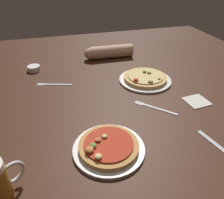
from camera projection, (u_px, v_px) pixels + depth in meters
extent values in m
cube|color=#3D2114|center=(112.00, 105.00, 1.09)|extent=(2.40, 2.40, 0.03)
cylinder|color=silver|center=(109.00, 149.00, 0.81)|extent=(0.27, 0.27, 0.01)
cylinder|color=tan|center=(109.00, 146.00, 0.80)|extent=(0.22, 0.22, 0.02)
cylinder|color=#B73823|center=(109.00, 144.00, 0.80)|extent=(0.18, 0.18, 0.01)
ellipsoid|color=olive|center=(93.00, 145.00, 0.77)|extent=(0.03, 0.03, 0.01)
ellipsoid|color=#C67038|center=(89.00, 150.00, 0.76)|extent=(0.03, 0.03, 0.02)
ellipsoid|color=#DBC67A|center=(105.00, 136.00, 0.82)|extent=(0.02, 0.02, 0.01)
ellipsoid|color=#DBC67A|center=(98.00, 156.00, 0.73)|extent=(0.03, 0.03, 0.01)
ellipsoid|color=#C67038|center=(98.00, 140.00, 0.80)|extent=(0.02, 0.02, 0.01)
cylinder|color=silver|center=(145.00, 80.00, 1.27)|extent=(0.30, 0.30, 0.01)
cylinder|color=tan|center=(145.00, 78.00, 1.26)|extent=(0.25, 0.25, 0.02)
cylinder|color=#DBC67A|center=(145.00, 76.00, 1.25)|extent=(0.20, 0.20, 0.01)
ellipsoid|color=#DBC67A|center=(159.00, 78.00, 1.21)|extent=(0.02, 0.02, 0.01)
ellipsoid|color=#DBC67A|center=(150.00, 81.00, 1.18)|extent=(0.03, 0.03, 0.01)
ellipsoid|color=#B73823|center=(136.00, 80.00, 1.19)|extent=(0.03, 0.03, 0.01)
ellipsoid|color=#DBC67A|center=(149.00, 72.00, 1.27)|extent=(0.03, 0.03, 0.01)
ellipsoid|color=olive|center=(145.00, 72.00, 1.28)|extent=(0.02, 0.02, 0.01)
torus|color=silver|center=(12.00, 173.00, 0.65)|extent=(0.07, 0.05, 0.08)
cylinder|color=white|center=(34.00, 68.00, 1.38)|extent=(0.08, 0.08, 0.03)
cube|color=silver|center=(197.00, 101.00, 1.09)|extent=(0.12, 0.12, 0.01)
cube|color=silver|center=(159.00, 109.00, 1.03)|extent=(0.14, 0.14, 0.01)
cube|color=silver|center=(139.00, 103.00, 1.07)|extent=(0.05, 0.05, 0.00)
cube|color=silver|center=(218.00, 146.00, 0.83)|extent=(0.06, 0.20, 0.01)
cube|color=silver|center=(58.00, 84.00, 1.23)|extent=(0.16, 0.06, 0.01)
cube|color=silver|center=(41.00, 84.00, 1.23)|extent=(0.05, 0.04, 0.00)
cylinder|color=tan|center=(112.00, 52.00, 1.55)|extent=(0.30, 0.10, 0.09)
ellipsoid|color=tan|center=(91.00, 53.00, 1.52)|extent=(0.10, 0.08, 0.08)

